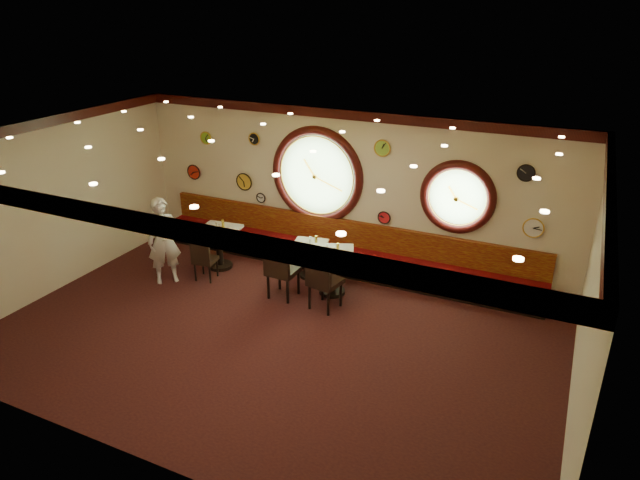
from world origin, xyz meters
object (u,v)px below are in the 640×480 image
Objects in this scene: chair_c at (322,275)px; condiment_a_salt at (216,226)px; chair_b at (280,264)px; table_a at (219,243)px; waiter at (164,241)px; condiment_c_pepper at (334,250)px; table_b at (310,256)px; condiment_b_salt at (310,239)px; condiment_b_pepper at (310,241)px; table_c at (332,267)px; condiment_a_pepper at (219,227)px; condiment_c_bottle at (338,247)px; condiment_a_bottle at (223,223)px; condiment_c_salt at (327,246)px; chair_a at (203,255)px; condiment_b_bottle at (316,240)px.

condiment_a_salt is at bearing 174.92° from chair_c.
chair_b reaches higher than condiment_a_salt.
waiter is at bearing -121.03° from table_a.
condiment_a_salt reaches higher than condiment_c_pepper.
condiment_b_salt reaches higher than table_b.
chair_c is at bearing -55.08° from condiment_b_pepper.
chair_c reaches higher than table_c.
condiment_a_salt is at bearing -175.70° from condiment_a_pepper.
waiter reaches higher than condiment_c_bottle.
waiter is (-3.18, -0.97, -0.07)m from condiment_c_bottle.
condiment_a_pepper reaches higher than table_b.
condiment_a_pepper is at bearing 45.70° from table_a.
condiment_c_salt is at bearing -1.21° from condiment_a_bottle.
condiment_c_pepper is (2.61, -0.05, -0.01)m from condiment_a_salt.
chair_c reaches higher than condiment_c_bottle.
chair_a reaches higher than condiment_b_salt.
table_b is 1.92m from condiment_a_pepper.
condiment_b_bottle is (0.12, 0.04, 0.03)m from condiment_b_pepper.
condiment_c_bottle is (2.66, 0.00, 0.02)m from condiment_a_salt.
chair_a is 5.34× the size of condiment_a_salt.
chair_b is 7.81× the size of condiment_c_pepper.
condiment_a_salt reaches higher than condiment_a_pepper.
table_a is 9.41× the size of condiment_c_salt.
condiment_b_salt is 1.81m from condiment_a_bottle.
condiment_a_pepper reaches higher than table_a.
table_c is 9.19× the size of condiment_b_salt.
table_c reaches higher than condiment_b_salt.
chair_a is (-2.46, -0.60, 0.02)m from table_c.
condiment_c_bottle is at bearing -27.72° from condiment_b_pepper.
condiment_a_pepper is 0.82× the size of condiment_b_pepper.
condiment_a_salt is at bearing -168.61° from table_b.
condiment_a_salt is 0.07m from condiment_a_pepper.
table_a is 2.03m from condiment_b_bottle.
chair_a is 6.98× the size of condiment_a_pepper.
condiment_c_bottle reaches higher than condiment_b_bottle.
condiment_c_pepper reaches higher than condiment_b_salt.
table_c is at bearing -148.79° from condiment_c_bottle.
chair_a is at bearing -171.50° from chair_c.
table_a is at bearing 179.26° from condiment_c_pepper.
chair_a is at bearing -150.15° from condiment_b_bottle.
condiment_a_pepper is at bearing -167.74° from condiment_b_pepper.
condiment_b_salt is 1.86m from condiment_a_pepper.
condiment_a_bottle is (0.10, 0.10, 0.03)m from condiment_a_salt.
condiment_a_pepper is 0.50× the size of condiment_a_bottle.
table_a is at bearing -167.87° from table_b.
chair_b is 1.87m from condiment_a_pepper.
condiment_a_salt is 1.10m from waiter.
condiment_a_bottle is (-2.57, 0.80, 0.24)m from chair_c.
condiment_a_salt reaches higher than condiment_c_salt.
condiment_c_bottle reaches higher than table_c.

